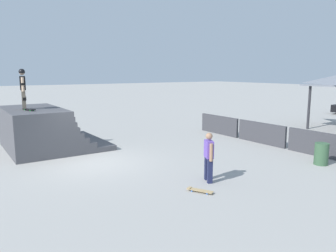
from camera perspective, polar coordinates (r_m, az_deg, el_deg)
name	(u,v)px	position (r m, az deg, el deg)	size (l,w,h in m)	color
ground_plane	(92,163)	(13.30, -13.03, -6.33)	(160.00, 160.00, 0.00)	#A3A09B
quarter_pipe_ramp	(42,131)	(16.25, -21.15, -0.77)	(4.41, 4.26, 1.91)	#4C4C51
skater_on_deck	(23,86)	(15.71, -23.96, 6.35)	(0.77, 0.31, 1.77)	#6B6051
skateboard_on_deck	(29,109)	(15.21, -23.01, 2.71)	(0.84, 0.41, 0.09)	green
bystander_walking	(209,155)	(10.73, 7.11, -4.96)	(0.63, 0.38, 1.62)	#1E2347
skateboard_on_ground	(199,190)	(10.01, 5.46, -11.08)	(0.80, 0.55, 0.09)	blue
barrier_fence	(261,133)	(17.04, 15.93, -1.18)	(9.04, 0.12, 1.05)	#3D3D42
trash_bin	(321,154)	(13.98, 25.15, -4.42)	(0.52, 0.52, 0.85)	#385B3D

